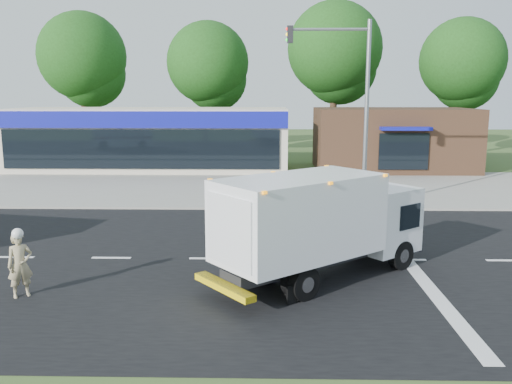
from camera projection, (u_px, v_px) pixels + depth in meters
ground at (307, 260)px, 16.46m from camera, size 120.00×120.00×0.00m
road_asphalt at (307, 259)px, 16.46m from camera, size 60.00×14.00×0.02m
sidewalk at (294, 203)px, 24.52m from camera, size 60.00×2.40×0.12m
parking_apron at (289, 183)px, 30.23m from camera, size 60.00×9.00×0.02m
lane_markings at (359, 274)px, 15.10m from camera, size 55.20×7.00×0.01m
ems_box_truck at (319, 219)px, 14.44m from camera, size 6.36×5.69×2.91m
emergency_worker at (20, 263)px, 13.32m from camera, size 0.72×0.67×1.75m
retail_strip_mall at (151, 138)px, 35.89m from camera, size 18.00×6.20×4.00m
brown_storefront at (393, 139)px, 35.60m from camera, size 10.00×6.70×4.00m
traffic_signal_pole at (352, 95)px, 23.00m from camera, size 3.51×0.25×8.00m
background_trees at (273, 62)px, 42.84m from camera, size 36.77×7.39×12.10m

